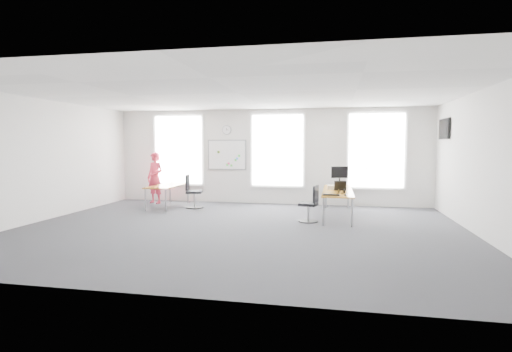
% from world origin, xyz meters
% --- Properties ---
extents(floor, '(10.00, 10.00, 0.00)m').
position_xyz_m(floor, '(0.00, 0.00, 0.00)').
color(floor, '#242429').
rests_on(floor, ground).
extents(ceiling, '(10.00, 10.00, 0.00)m').
position_xyz_m(ceiling, '(0.00, 0.00, 3.00)').
color(ceiling, silver).
rests_on(ceiling, ground).
extents(wall_back, '(10.00, 0.00, 10.00)m').
position_xyz_m(wall_back, '(0.00, 4.00, 1.50)').
color(wall_back, silver).
rests_on(wall_back, ground).
extents(wall_front, '(10.00, 0.00, 10.00)m').
position_xyz_m(wall_front, '(0.00, -4.00, 1.50)').
color(wall_front, silver).
rests_on(wall_front, ground).
extents(wall_left, '(0.00, 10.00, 10.00)m').
position_xyz_m(wall_left, '(-5.00, 0.00, 1.50)').
color(wall_left, silver).
rests_on(wall_left, ground).
extents(wall_right, '(0.00, 10.00, 10.00)m').
position_xyz_m(wall_right, '(5.00, 0.00, 1.50)').
color(wall_right, silver).
rests_on(wall_right, ground).
extents(window_left, '(1.60, 0.06, 2.20)m').
position_xyz_m(window_left, '(-3.00, 3.97, 1.70)').
color(window_left, white).
rests_on(window_left, wall_back).
extents(window_mid, '(1.60, 0.06, 2.20)m').
position_xyz_m(window_mid, '(0.30, 3.97, 1.70)').
color(window_mid, white).
rests_on(window_mid, wall_back).
extents(window_right, '(1.60, 0.06, 2.20)m').
position_xyz_m(window_right, '(3.30, 3.97, 1.70)').
color(window_right, white).
rests_on(window_right, wall_back).
extents(desk_right, '(0.76, 2.84, 0.69)m').
position_xyz_m(desk_right, '(2.17, 2.08, 0.65)').
color(desk_right, '#AB752D').
rests_on(desk_right, ground).
extents(desk_left, '(0.73, 1.83, 0.67)m').
position_xyz_m(desk_left, '(-2.84, 2.68, 0.61)').
color(desk_left, '#AB752D').
rests_on(desk_left, ground).
extents(chair_right, '(0.48, 0.48, 0.89)m').
position_xyz_m(chair_right, '(1.52, 1.16, 0.39)').
color(chair_right, black).
rests_on(chair_right, ground).
extents(chair_left, '(0.53, 0.53, 0.99)m').
position_xyz_m(chair_left, '(-2.06, 2.67, 0.43)').
color(chair_left, black).
rests_on(chair_left, ground).
extents(person, '(0.69, 0.56, 1.64)m').
position_xyz_m(person, '(-3.56, 3.33, 0.82)').
color(person, '#C42B42').
rests_on(person, ground).
extents(whiteboard, '(1.20, 0.03, 0.90)m').
position_xyz_m(whiteboard, '(-1.35, 3.97, 1.55)').
color(whiteboard, white).
rests_on(whiteboard, wall_back).
extents(wall_clock, '(0.30, 0.04, 0.30)m').
position_xyz_m(wall_clock, '(-1.35, 3.97, 2.35)').
color(wall_clock, gray).
rests_on(wall_clock, wall_back).
extents(tv, '(0.06, 0.90, 0.55)m').
position_xyz_m(tv, '(4.95, 3.00, 2.30)').
color(tv, black).
rests_on(tv, wall_right).
extents(keyboard, '(0.41, 0.17, 0.02)m').
position_xyz_m(keyboard, '(2.01, 0.94, 0.70)').
color(keyboard, black).
rests_on(keyboard, desk_right).
extents(mouse, '(0.08, 0.11, 0.04)m').
position_xyz_m(mouse, '(2.34, 0.97, 0.71)').
color(mouse, black).
rests_on(mouse, desk_right).
extents(lens_cap, '(0.07, 0.07, 0.01)m').
position_xyz_m(lens_cap, '(2.27, 1.40, 0.70)').
color(lens_cap, black).
rests_on(lens_cap, desk_right).
extents(headphones, '(0.17, 0.09, 0.10)m').
position_xyz_m(headphones, '(2.25, 1.48, 0.74)').
color(headphones, black).
rests_on(headphones, desk_right).
extents(laptop_sleeve, '(0.32, 0.23, 0.25)m').
position_xyz_m(laptop_sleeve, '(2.23, 1.99, 0.81)').
color(laptop_sleeve, black).
rests_on(laptop_sleeve, desk_right).
extents(paper_stack, '(0.32, 0.25, 0.11)m').
position_xyz_m(paper_stack, '(2.06, 2.28, 0.75)').
color(paper_stack, '#EDE5C1').
rests_on(paper_stack, desk_right).
extents(monitor, '(0.49, 0.22, 0.56)m').
position_xyz_m(monitor, '(2.23, 3.25, 1.03)').
color(monitor, black).
rests_on(monitor, desk_right).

